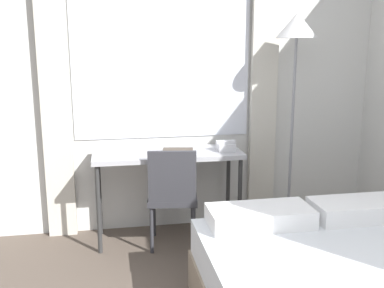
{
  "coord_description": "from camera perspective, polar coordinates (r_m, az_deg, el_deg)",
  "views": [
    {
      "loc": [
        -0.59,
        -1.13,
        1.66
      ],
      "look_at": [
        0.0,
        2.13,
        0.93
      ],
      "focal_mm": 42.0,
      "sensor_mm": 36.0,
      "label": 1
    }
  ],
  "objects": [
    {
      "name": "wall_back_with_window",
      "position": [
        4.02,
        -2.16,
        8.1
      ],
      "size": [
        4.64,
        0.13,
        2.7
      ],
      "color": "silver",
      "rests_on": "ground_plane"
    },
    {
      "name": "telephone",
      "position": [
        3.84,
        4.29,
        -0.29
      ],
      "size": [
        0.16,
        0.14,
        0.09
      ],
      "color": "silver",
      "rests_on": "desk"
    },
    {
      "name": "standing_lamp",
      "position": [
        3.95,
        13.06,
        11.7
      ],
      "size": [
        0.35,
        0.35,
        1.92
      ],
      "color": "#4C4C51",
      "rests_on": "ground_plane"
    },
    {
      "name": "book",
      "position": [
        3.77,
        -1.8,
        -0.87
      ],
      "size": [
        0.28,
        0.21,
        0.02
      ],
      "rotation": [
        0.0,
        0.0,
        -0.17
      ],
      "color": "#4C4238",
      "rests_on": "desk"
    },
    {
      "name": "desk_chair",
      "position": [
        3.69,
        -2.49,
        -6.13
      ],
      "size": [
        0.46,
        0.46,
        0.85
      ],
      "rotation": [
        0.0,
        0.0,
        -0.15
      ],
      "color": "#333338",
      "rests_on": "ground_plane"
    },
    {
      "name": "desk",
      "position": [
        3.81,
        -3.11,
        -2.11
      ],
      "size": [
        1.25,
        0.46,
        0.78
      ],
      "color": "#B2B2B7",
      "rests_on": "ground_plane"
    }
  ]
}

